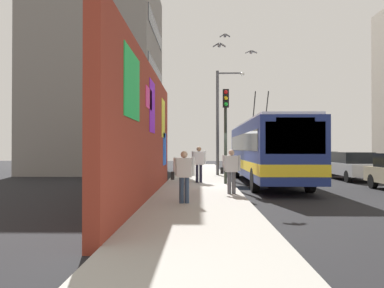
% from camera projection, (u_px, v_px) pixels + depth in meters
% --- Properties ---
extents(ground_plane, '(80.00, 80.00, 0.00)m').
position_uv_depth(ground_plane, '(235.00, 189.00, 17.51)').
color(ground_plane, black).
extents(sidewalk_slab, '(48.00, 3.20, 0.15)m').
position_uv_depth(sidewalk_slab, '(199.00, 187.00, 17.54)').
color(sidewalk_slab, '#9E9B93').
rests_on(sidewalk_slab, ground_plane).
extents(graffiti_wall, '(13.62, 0.32, 4.61)m').
position_uv_depth(graffiti_wall, '(147.00, 133.00, 13.42)').
color(graffiti_wall, maroon).
rests_on(graffiti_wall, ground_plane).
extents(building_far_left, '(10.28, 8.59, 14.45)m').
position_uv_depth(building_far_left, '(100.00, 77.00, 30.25)').
color(building_far_left, gray).
rests_on(building_far_left, ground_plane).
extents(city_bus, '(12.54, 2.51, 4.89)m').
position_uv_depth(city_bus, '(266.00, 149.00, 20.12)').
color(city_bus, navy).
rests_on(city_bus, ground_plane).
extents(parked_car_silver, '(4.88, 1.77, 1.58)m').
position_uv_depth(parked_car_silver, '(351.00, 165.00, 22.44)').
color(parked_car_silver, '#B7B7BC').
rests_on(parked_car_silver, ground_plane).
extents(parked_car_red, '(4.89, 1.73, 1.58)m').
position_uv_depth(parked_car_red, '(320.00, 162.00, 28.17)').
color(parked_car_red, '#B21E19').
rests_on(parked_car_red, ground_plane).
extents(parked_car_dark_gray, '(4.43, 1.79, 1.58)m').
position_uv_depth(parked_car_dark_gray, '(299.00, 160.00, 34.17)').
color(parked_car_dark_gray, '#38383D').
rests_on(parked_car_dark_gray, ground_plane).
extents(pedestrian_near_wall, '(0.22, 0.71, 1.56)m').
position_uv_depth(pedestrian_near_wall, '(184.00, 173.00, 11.87)').
color(pedestrian_near_wall, '#2D3F59').
rests_on(pedestrian_near_wall, sidewalk_slab).
extents(pedestrian_midblock, '(0.23, 0.76, 1.72)m').
position_uv_depth(pedestrian_midblock, '(199.00, 161.00, 19.09)').
color(pedestrian_midblock, '#1E1E2D').
rests_on(pedestrian_midblock, sidewalk_slab).
extents(pedestrian_at_curb, '(0.22, 0.72, 1.59)m').
position_uv_depth(pedestrian_at_curb, '(231.00, 168.00, 14.33)').
color(pedestrian_at_curb, '#595960').
rests_on(pedestrian_at_curb, sidewalk_slab).
extents(traffic_light, '(0.49, 0.28, 4.40)m').
position_uv_depth(traffic_light, '(226.00, 120.00, 18.38)').
color(traffic_light, '#2D382D').
rests_on(traffic_light, sidewalk_slab).
extents(street_lamp, '(0.44, 1.77, 6.47)m').
position_uv_depth(street_lamp, '(221.00, 115.00, 24.60)').
color(street_lamp, '#4C4C51').
rests_on(street_lamp, sidewalk_slab).
extents(flying_pigeons, '(5.59, 2.09, 3.82)m').
position_uv_depth(flying_pigeons, '(230.00, 16.00, 17.16)').
color(flying_pigeons, slate).
extents(curbside_puddle, '(1.91, 1.91, 0.00)m').
position_uv_depth(curbside_puddle, '(247.00, 188.00, 17.91)').
color(curbside_puddle, black).
rests_on(curbside_puddle, ground_plane).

